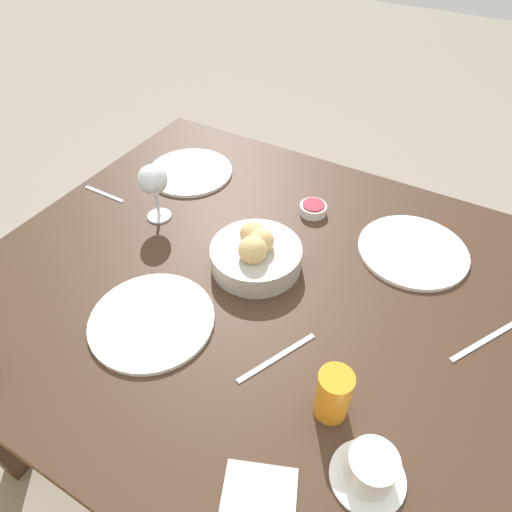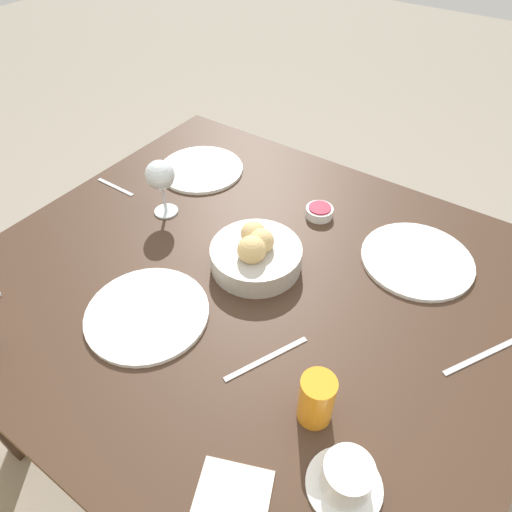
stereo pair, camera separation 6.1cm
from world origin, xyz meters
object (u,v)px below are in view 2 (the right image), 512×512
(plate_near_right, at_px, (201,169))
(bread_basket, at_px, (256,254))
(napkin, at_px, (232,501))
(juice_glass, at_px, (316,399))
(wine_glass, at_px, (160,177))
(coffee_cup, at_px, (346,478))
(plate_near_left, at_px, (417,260))
(jam_bowl_berry, at_px, (319,212))
(knife_silver, at_px, (481,356))
(plate_far_center, at_px, (147,314))
(fork_silver, at_px, (267,359))
(spoon_coffee, at_px, (115,187))

(plate_near_right, bearing_deg, bread_basket, 146.73)
(plate_near_right, distance_m, napkin, 0.93)
(bread_basket, height_order, juice_glass, same)
(wine_glass, bearing_deg, coffee_cup, 153.05)
(juice_glass, bearing_deg, coffee_cup, 141.38)
(plate_near_left, height_order, juice_glass, juice_glass)
(jam_bowl_berry, bearing_deg, plate_near_left, 175.98)
(bread_basket, height_order, knife_silver, bread_basket)
(plate_far_center, bearing_deg, jam_bowl_berry, -105.36)
(bread_basket, distance_m, wine_glass, 0.32)
(plate_near_right, height_order, coffee_cup, coffee_cup)
(bread_basket, xyz_separation_m, knife_silver, (-0.51, -0.04, -0.04))
(fork_silver, bearing_deg, wine_glass, -26.02)
(wine_glass, distance_m, napkin, 0.76)
(plate_far_center, height_order, fork_silver, plate_far_center)
(plate_near_left, xyz_separation_m, jam_bowl_berry, (0.28, -0.02, 0.01))
(bread_basket, distance_m, fork_silver, 0.26)
(plate_near_left, xyz_separation_m, plate_far_center, (0.42, 0.49, 0.00))
(plate_far_center, distance_m, fork_silver, 0.28)
(fork_silver, height_order, knife_silver, same)
(juice_glass, bearing_deg, napkin, 80.11)
(plate_far_center, distance_m, jam_bowl_berry, 0.52)
(bread_basket, xyz_separation_m, plate_near_left, (-0.31, -0.23, -0.03))
(juice_glass, bearing_deg, jam_bowl_berry, -62.16)
(knife_silver, bearing_deg, wine_glass, 0.67)
(plate_far_center, bearing_deg, wine_glass, -53.89)
(juice_glass, xyz_separation_m, napkin, (0.03, 0.20, -0.05))
(jam_bowl_berry, bearing_deg, napkin, 108.21)
(jam_bowl_berry, height_order, spoon_coffee, jam_bowl_berry)
(plate_near_left, relative_size, knife_silver, 1.59)
(plate_near_right, distance_m, wine_glass, 0.24)
(bread_basket, relative_size, napkin, 1.41)
(wine_glass, bearing_deg, plate_far_center, 126.11)
(plate_near_right, relative_size, wine_glass, 1.61)
(fork_silver, bearing_deg, knife_silver, -144.82)
(juice_glass, xyz_separation_m, jam_bowl_berry, (0.26, -0.50, -0.04))
(coffee_cup, relative_size, spoon_coffee, 0.88)
(plate_far_center, distance_m, coffee_cup, 0.51)
(bread_basket, relative_size, spoon_coffee, 1.52)
(plate_far_center, height_order, knife_silver, plate_far_center)
(juice_glass, distance_m, wine_glass, 0.68)
(bread_basket, distance_m, napkin, 0.52)
(bread_basket, bearing_deg, napkin, 120.33)
(plate_near_right, distance_m, juice_glass, 0.83)
(wine_glass, xyz_separation_m, napkin, (-0.58, 0.48, -0.11))
(bread_basket, relative_size, plate_near_right, 0.85)
(plate_near_right, xyz_separation_m, wine_glass, (-0.05, 0.21, 0.11))
(spoon_coffee, distance_m, napkin, 0.91)
(plate_far_center, relative_size, knife_silver, 1.58)
(knife_silver, bearing_deg, napkin, 63.26)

